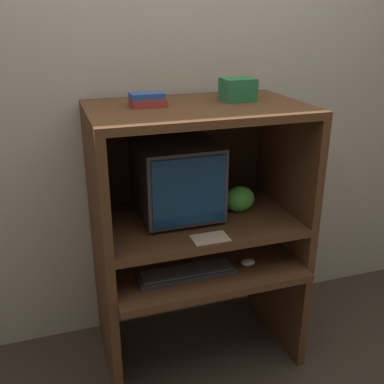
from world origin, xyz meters
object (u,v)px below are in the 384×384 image
(snack_bag, at_px, (239,199))
(book_stack, at_px, (148,100))
(mouse, at_px, (248,262))
(keyboard, at_px, (187,272))
(crt_monitor, at_px, (176,177))
(storage_box, at_px, (238,90))

(snack_bag, distance_m, book_stack, 0.69)
(snack_bag, bearing_deg, mouse, -98.41)
(snack_bag, bearing_deg, keyboard, -151.72)
(crt_monitor, relative_size, storage_box, 2.95)
(keyboard, relative_size, book_stack, 2.99)
(mouse, height_order, storage_box, storage_box)
(crt_monitor, distance_m, keyboard, 0.47)
(book_stack, distance_m, storage_box, 0.44)
(keyboard, height_order, storage_box, storage_box)
(crt_monitor, bearing_deg, storage_box, -4.03)
(snack_bag, relative_size, book_stack, 1.02)
(keyboard, height_order, snack_bag, snack_bag)
(keyboard, height_order, book_stack, book_stack)
(crt_monitor, distance_m, storage_box, 0.52)
(snack_bag, xyz_separation_m, storage_box, (-0.01, 0.05, 0.55))
(storage_box, bearing_deg, book_stack, 179.54)
(book_stack, bearing_deg, storage_box, -0.46)
(mouse, xyz_separation_m, storage_box, (0.02, 0.25, 0.81))
(mouse, bearing_deg, crt_monitor, 136.97)
(keyboard, xyz_separation_m, mouse, (0.31, -0.01, 0.00))
(snack_bag, bearing_deg, storage_box, 99.18)
(crt_monitor, height_order, keyboard, crt_monitor)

